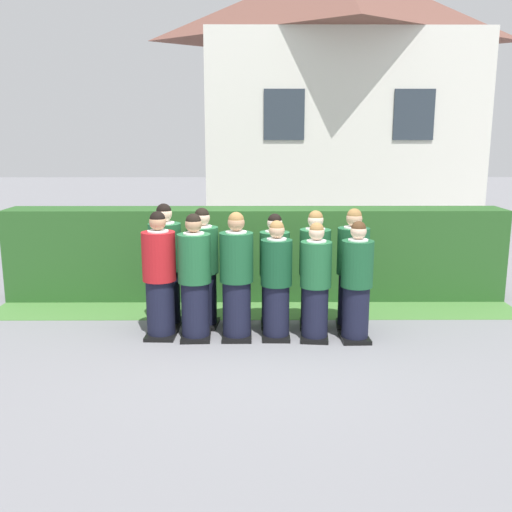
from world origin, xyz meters
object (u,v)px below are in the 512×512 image
student_rear_row_0 (166,268)px  student_rear_row_1 (203,271)px  student_front_row_3 (276,283)px  student_rear_row_3 (274,273)px  student_rear_row_4 (314,272)px  student_rear_row_5 (352,272)px  student_front_row_1 (195,280)px  student_in_red_blazer (160,278)px  student_front_row_4 (315,285)px  student_rear_row_2 (237,274)px  student_front_row_5 (356,285)px  student_front_row_2 (237,279)px

student_rear_row_0 → student_rear_row_1: 0.52m
student_front_row_3 → student_rear_row_3: 0.50m
student_rear_row_1 → student_rear_row_4: 1.53m
student_front_row_3 → student_rear_row_4: student_rear_row_4 is taller
student_rear_row_1 → student_rear_row_5: student_rear_row_1 is taller
student_front_row_1 → student_front_row_3: bearing=0.5°
student_in_red_blazer → student_rear_row_5: 2.60m
student_front_row_1 → student_front_row_3: (1.05, 0.01, -0.04)m
student_front_row_4 → student_rear_row_1: bearing=159.9°
student_rear_row_2 → student_front_row_5: bearing=-20.7°
student_front_row_4 → student_rear_row_1: size_ratio=0.93×
student_rear_row_0 → student_rear_row_4: student_rear_row_0 is taller
student_in_red_blazer → student_rear_row_3: student_in_red_blazer is taller
student_rear_row_0 → student_rear_row_1: (0.52, -0.05, -0.03)m
student_rear_row_0 → student_rear_row_4: (2.05, -0.09, -0.04)m
student_rear_row_4 → student_in_red_blazer: bearing=-169.1°
student_in_red_blazer → student_front_row_3: 1.52m
student_front_row_2 → student_rear_row_3: (0.51, 0.50, -0.04)m
student_rear_row_5 → student_in_red_blazer: bearing=-171.9°
student_in_red_blazer → student_front_row_2: student_in_red_blazer is taller
student_rear_row_1 → student_rear_row_3: (0.98, 0.01, -0.04)m
student_front_row_1 → student_rear_row_3: size_ratio=1.04×
student_in_red_blazer → student_rear_row_5: (2.57, 0.37, -0.01)m
student_front_row_3 → student_rear_row_1: student_rear_row_1 is taller
student_rear_row_2 → student_rear_row_5: (1.58, -0.08, 0.04)m
student_in_red_blazer → student_rear_row_2: 1.09m
student_in_red_blazer → student_rear_row_5: bearing=8.1°
student_in_red_blazer → student_rear_row_3: 1.57m
student_rear_row_2 → student_front_row_3: bearing=-43.5°
student_front_row_1 → student_front_row_3: size_ratio=1.06×
student_front_row_1 → student_front_row_5: (2.08, -0.08, -0.04)m
student_rear_row_2 → student_rear_row_3: student_rear_row_3 is taller
student_rear_row_3 → student_rear_row_4: 0.55m
student_rear_row_2 → student_rear_row_5: 1.58m
student_rear_row_4 → student_rear_row_1: bearing=178.5°
student_front_row_4 → student_rear_row_1: (-1.49, 0.55, 0.06)m
student_front_row_2 → student_in_red_blazer: bearing=176.8°
student_front_row_4 → student_rear_row_0: size_ratio=0.90×
student_rear_row_4 → student_rear_row_5: (0.51, -0.03, 0.01)m
student_rear_row_2 → student_rear_row_3: (0.52, -0.00, 0.01)m
student_rear_row_0 → student_rear_row_3: 1.51m
student_rear_row_0 → student_rear_row_5: size_ratio=1.03×
student_rear_row_2 → student_rear_row_4: bearing=-2.5°
student_rear_row_0 → student_rear_row_5: student_rear_row_0 is taller
student_front_row_2 → student_rear_row_2: 0.50m
student_front_row_4 → student_rear_row_3: student_rear_row_3 is taller
student_rear_row_1 → student_rear_row_0: bearing=174.6°
student_front_row_4 → student_rear_row_4: bearing=85.5°
student_in_red_blazer → student_front_row_5: bearing=-3.2°
student_rear_row_0 → student_rear_row_5: bearing=-2.7°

